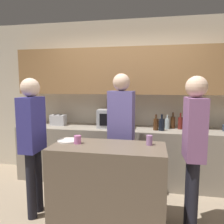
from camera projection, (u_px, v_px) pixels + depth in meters
The scene contains 19 objects.
back_wall at pixel (128, 89), 3.75m from camera, with size 6.40×0.40×2.70m.
back_counter at pixel (125, 155), 3.62m from camera, with size 3.60×0.62×0.90m.
kitchen_island at pixel (108, 185), 2.51m from camera, with size 1.28×0.59×0.93m.
microwave at pixel (114, 118), 3.62m from camera, with size 0.52×0.39×0.30m.
toaster at pixel (58, 120), 3.81m from camera, with size 0.26×0.16×0.18m.
bottle_0 at pixel (156, 124), 3.38m from camera, with size 0.08×0.08×0.25m.
bottle_1 at pixel (162, 124), 3.35m from camera, with size 0.09×0.09×0.25m.
bottle_2 at pixel (167, 124), 3.48m from camera, with size 0.07×0.07×0.22m.
bottle_3 at pixel (173, 122), 3.52m from camera, with size 0.07×0.07×0.26m.
bottle_4 at pixel (180, 123), 3.46m from camera, with size 0.07×0.07×0.26m.
bottle_5 at pixel (187, 124), 3.42m from camera, with size 0.08×0.08×0.23m.
bottle_6 at pixel (194, 124), 3.36m from camera, with size 0.08×0.08×0.26m.
bottle_7 at pixel (202, 124), 3.32m from camera, with size 0.08×0.08×0.27m.
plate_on_island at pixel (68, 140), 2.65m from camera, with size 0.26×0.26×0.01m.
cup_0 at pixel (149, 140), 2.47m from camera, with size 0.07×0.07×0.11m.
cup_1 at pixel (78, 140), 2.53m from camera, with size 0.08×0.08×0.09m.
person_left at pixel (194, 141), 2.30m from camera, with size 0.22×0.35×1.70m.
person_center at pixel (121, 126), 2.96m from camera, with size 0.36×0.23×1.75m.
person_right at pixel (32, 135), 2.61m from camera, with size 0.22×0.34×1.68m.
Camera 1 is at (0.43, -2.09, 1.61)m, focal length 35.00 mm.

